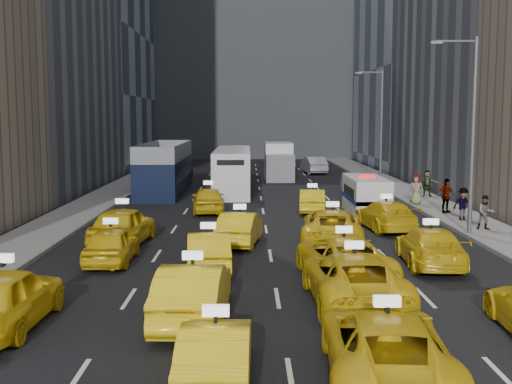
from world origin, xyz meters
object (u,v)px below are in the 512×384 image
taxi_1 (216,352)px  taxi_2 (386,347)px  nypd_van (366,196)px  box_truck (279,161)px  double_decker (165,169)px  city_bus (233,171)px

taxi_1 → taxi_2: taxi_2 is taller
taxi_2 → nypd_van: 23.54m
box_truck → double_decker: bearing=-125.9°
taxi_1 → nypd_van: (7.37, 23.28, 0.34)m
taxi_2 → double_decker: double_decker is taller
double_decker → city_bus: 4.92m
double_decker → box_truck: (8.68, 10.31, -0.20)m
taxi_1 → city_bus: city_bus is taller
taxi_2 → nypd_van: bearing=-95.2°
taxi_1 → city_bus: bearing=-88.4°
taxi_2 → double_decker: size_ratio=0.44×
nypd_van → box_truck: box_truck is taller
nypd_van → double_decker: double_decker is taller
nypd_van → city_bus: size_ratio=0.44×
taxi_1 → box_truck: size_ratio=0.57×
nypd_van → city_bus: city_bus is taller
nypd_van → double_decker: size_ratio=0.43×
nypd_van → double_decker: 16.20m
taxi_1 → taxi_2: bearing=-178.1°
taxi_1 → box_truck: box_truck is taller
box_truck → city_bus: bearing=-107.7°
taxi_2 → double_decker: 34.45m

